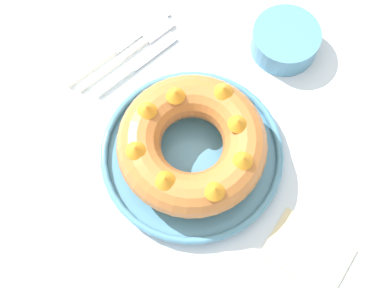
# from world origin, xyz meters

# --- Properties ---
(ground_plane) EXTENTS (8.00, 8.00, 0.00)m
(ground_plane) POSITION_xyz_m (0.00, 0.00, 0.00)
(ground_plane) COLOR brown
(dining_table) EXTENTS (1.40, 1.07, 0.76)m
(dining_table) POSITION_xyz_m (0.00, 0.00, 0.67)
(dining_table) COLOR silver
(dining_table) RESTS_ON ground_plane
(serving_dish) EXTENTS (0.30, 0.30, 0.03)m
(serving_dish) POSITION_xyz_m (0.02, 0.03, 0.77)
(serving_dish) COLOR #518EB2
(serving_dish) RESTS_ON dining_table
(bundt_cake) EXTENTS (0.24, 0.24, 0.08)m
(bundt_cake) POSITION_xyz_m (0.02, 0.03, 0.82)
(bundt_cake) COLOR #C67538
(bundt_cake) RESTS_ON serving_dish
(fork) EXTENTS (0.02, 0.22, 0.01)m
(fork) POSITION_xyz_m (-0.20, 0.09, 0.77)
(fork) COLOR white
(fork) RESTS_ON dining_table
(serving_knife) EXTENTS (0.02, 0.24, 0.01)m
(serving_knife) POSITION_xyz_m (-0.22, 0.06, 0.77)
(serving_knife) COLOR white
(serving_knife) RESTS_ON dining_table
(cake_knife) EXTENTS (0.02, 0.18, 0.01)m
(cake_knife) POSITION_xyz_m (-0.17, 0.06, 0.77)
(cake_knife) COLOR white
(cake_knife) RESTS_ON dining_table
(side_bowl) EXTENTS (0.12, 0.12, 0.05)m
(side_bowl) POSITION_xyz_m (-0.03, 0.30, 0.79)
(side_bowl) COLOR #518EB2
(side_bowl) RESTS_ON dining_table
(napkin) EXTENTS (0.15, 0.12, 0.00)m
(napkin) POSITION_xyz_m (0.27, 0.06, 0.76)
(napkin) COLOR beige
(napkin) RESTS_ON dining_table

